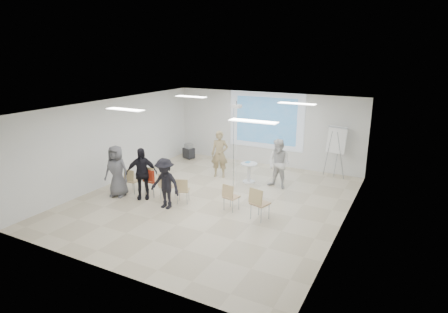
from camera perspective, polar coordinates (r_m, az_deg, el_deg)
The scene contains 30 objects.
floor at distance 12.04m, azimuth -1.78°, elevation -6.89°, with size 8.00×9.00×0.10m, color beige.
ceiling at distance 11.21m, azimuth -1.92°, elevation 7.89°, with size 8.00×9.00×0.10m, color white.
wall_back at distance 15.54m, azimuth 6.46°, elevation 4.23°, with size 8.00×0.10×3.00m, color silver.
wall_left at distance 13.92m, azimuth -16.53°, elevation 2.31°, with size 0.10×9.00×3.00m, color silver.
wall_right at distance 10.24m, azimuth 18.31°, elevation -2.61°, with size 0.10×9.00×3.00m, color silver.
projection_halo at distance 15.41m, azimuth 6.41°, elevation 5.47°, with size 3.20×0.01×2.30m, color silver.
projection_image at distance 15.40m, azimuth 6.39°, elevation 5.46°, with size 2.60×0.01×1.90m, color teal.
pedestal_table at distance 13.48m, azimuth 3.81°, elevation -2.29°, with size 0.63×0.63×0.74m.
player_left at distance 13.92m, azimuth -0.67°, elevation 0.82°, with size 0.72×0.49×1.99m, color tan.
player_right at distance 12.90m, azimuth 8.38°, elevation -0.75°, with size 0.92×0.74×1.91m, color white.
controller_left at distance 13.97m, azimuth 0.46°, elevation 2.22°, with size 0.04×0.11×0.04m, color silver.
controller_right at distance 13.09m, azimuth 8.07°, elevation 1.03°, with size 0.04×0.12×0.04m, color silver.
chair_far_left at distance 12.79m, azimuth -13.90°, elevation -3.35°, with size 0.41×0.44×0.84m.
chair_left_mid at distance 12.41m, azimuth -11.06°, elevation -3.30°, with size 0.51×0.55×1.01m.
chair_left_inner at distance 12.00m, azimuth -8.86°, elevation -4.27°, with size 0.44×0.47×0.87m.
chair_center at distance 11.67m, azimuth -6.36°, elevation -4.90°, with size 0.51×0.53×0.82m.
chair_right_inner at distance 11.08m, azimuth 0.92°, elevation -5.91°, with size 0.46×0.48×0.84m.
chair_right_far at distance 10.50m, azimuth 5.26°, elevation -6.80°, with size 0.56×0.58×0.96m.
red_jacket at distance 12.26m, azimuth -11.45°, elevation -2.93°, with size 0.44×0.10×0.42m, color maroon.
laptop at distance 12.08m, azimuth -8.56°, elevation -4.35°, with size 0.32×0.23×0.03m, color black.
audience_left at distance 12.14m, azimuth -12.47°, elevation -1.98°, with size 1.12×0.67×1.92m, color black.
audience_mid at distance 11.28m, azimuth -9.00°, elevation -3.59°, with size 1.14×0.62×1.77m, color black.
audience_outer at distance 12.56m, azimuth -16.07°, elevation -1.71°, with size 0.93×0.61×1.90m, color slate.
flipchart_easel at distance 14.33m, azimuth 16.78°, elevation 2.37°, with size 0.82×0.64×1.93m.
av_cart at distance 16.56m, azimuth -5.40°, elevation 0.74°, with size 0.53×0.47×0.66m.
ceiling_projector at distance 12.52m, azimuth 1.89°, elevation 7.06°, with size 0.30×0.25×3.00m.
fluor_panel_nw at distance 13.95m, azimuth -5.05°, elevation 9.07°, with size 1.20×0.30×0.02m, color white.
fluor_panel_ne at distance 12.27m, azimuth 11.05°, elevation 7.92°, with size 1.20×0.30×0.02m, color white.
fluor_panel_sw at distance 11.19m, azimuth -14.82°, elevation 6.94°, with size 1.20×0.30×0.02m, color white.
fluor_panel_se at distance 9.02m, azimuth 4.48°, elevation 5.38°, with size 1.20×0.30×0.02m, color white.
Camera 1 is at (5.49, -9.65, 4.60)m, focal length 30.00 mm.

